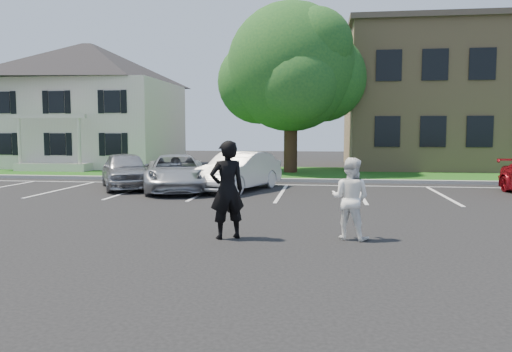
{
  "coord_description": "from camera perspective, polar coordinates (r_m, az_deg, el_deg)",
  "views": [
    {
      "loc": [
        1.44,
        -9.82,
        2.24
      ],
      "look_at": [
        0.0,
        1.0,
        1.25
      ],
      "focal_mm": 35.0,
      "sensor_mm": 36.0,
      "label": 1
    }
  ],
  "objects": [
    {
      "name": "curb",
      "position": [
        21.97,
        3.78,
        -0.47
      ],
      "size": [
        40.0,
        0.3,
        0.15
      ],
      "primitive_type": "cube",
      "color": "gray",
      "rests_on": "ground"
    },
    {
      "name": "car_white_sedan",
      "position": [
        18.72,
        -2.0,
        0.55
      ],
      "size": [
        2.95,
        4.67,
        1.45
      ],
      "primitive_type": "imported",
      "rotation": [
        0.0,
        0.0,
        -0.35
      ],
      "color": "silver",
      "rests_on": "ground"
    },
    {
      "name": "stall_lines",
      "position": [
        18.9,
        7.4,
        -1.64
      ],
      "size": [
        34.0,
        5.36,
        0.01
      ],
      "color": "silver",
      "rests_on": "ground"
    },
    {
      "name": "man_black_suit",
      "position": [
        10.34,
        -3.33,
        -1.59
      ],
      "size": [
        0.89,
        0.79,
        2.04
      ],
      "primitive_type": "imported",
      "rotation": [
        0.0,
        0.0,
        3.65
      ],
      "color": "black",
      "rests_on": "ground"
    },
    {
      "name": "ground_plane",
      "position": [
        10.17,
        -0.75,
        -7.54
      ],
      "size": [
        90.0,
        90.0,
        0.0
      ],
      "primitive_type": "plane",
      "color": "black",
      "rests_on": "ground"
    },
    {
      "name": "grass_strip",
      "position": [
        25.95,
        4.36,
        0.32
      ],
      "size": [
        44.0,
        8.0,
        0.08
      ],
      "primitive_type": "cube",
      "color": "#1A4B12",
      "rests_on": "ground"
    },
    {
      "name": "car_silver_west",
      "position": [
        20.12,
        -14.69,
        0.66
      ],
      "size": [
        3.41,
        4.47,
        1.42
      ],
      "primitive_type": "imported",
      "rotation": [
        0.0,
        0.0,
        0.48
      ],
      "color": "#9E9DA2",
      "rests_on": "ground"
    },
    {
      "name": "car_silver_minivan",
      "position": [
        18.86,
        -9.13,
        0.36
      ],
      "size": [
        3.62,
        5.31,
        1.35
      ],
      "primitive_type": "imported",
      "rotation": [
        0.0,
        0.0,
        0.31
      ],
      "color": "#AAABB1",
      "rests_on": "ground"
    },
    {
      "name": "house",
      "position": [
        33.14,
        -18.44,
        7.68
      ],
      "size": [
        10.3,
        9.22,
        7.6
      ],
      "color": "beige",
      "rests_on": "ground"
    },
    {
      "name": "man_white_shirt",
      "position": [
        10.48,
        10.72,
        -2.55
      ],
      "size": [
        1.0,
        0.9,
        1.69
      ],
      "primitive_type": "imported",
      "rotation": [
        0.0,
        0.0,
        2.77
      ],
      "color": "white",
      "rests_on": "ground"
    },
    {
      "name": "tree",
      "position": [
        26.41,
        4.24,
        11.94
      ],
      "size": [
        7.8,
        7.2,
        8.8
      ],
      "color": "black",
      "rests_on": "ground"
    }
  ]
}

